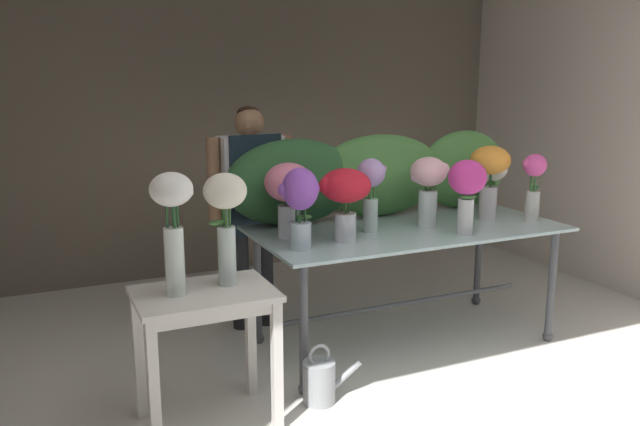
% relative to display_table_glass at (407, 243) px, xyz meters
% --- Properties ---
extents(ground_plane, '(8.46, 8.46, 0.00)m').
position_rel_display_table_glass_xyz_m(ground_plane, '(-0.28, 0.23, -0.69)').
color(ground_plane, silver).
extents(wall_back, '(4.96, 0.12, 2.78)m').
position_rel_display_table_glass_xyz_m(wall_back, '(-0.28, 2.15, 0.70)').
color(wall_back, '#706656').
rests_on(wall_back, ground).
extents(wall_right, '(0.12, 3.96, 2.78)m').
position_rel_display_table_glass_xyz_m(wall_right, '(2.20, 0.23, 0.70)').
color(wall_right, beige).
rests_on(wall_right, ground).
extents(display_table_glass, '(2.00, 0.98, 0.80)m').
position_rel_display_table_glass_xyz_m(display_table_glass, '(0.00, 0.00, 0.00)').
color(display_table_glass, '#A6C6C7').
rests_on(display_table_glass, ground).
extents(side_table_white, '(0.69, 0.49, 0.72)m').
position_rel_display_table_glass_xyz_m(side_table_white, '(-1.48, -0.47, -0.08)').
color(side_table_white, silver).
rests_on(side_table_white, ground).
extents(florist, '(0.60, 0.24, 1.56)m').
position_rel_display_table_glass_xyz_m(florist, '(-0.83, 0.69, 0.27)').
color(florist, '#232328').
rests_on(florist, ground).
extents(foliage_backdrop, '(2.18, 0.31, 0.57)m').
position_rel_display_table_glass_xyz_m(foliage_backdrop, '(-0.09, 0.37, 0.39)').
color(foliage_backdrop, '#28562D').
rests_on(foliage_backdrop, display_table_glass).
extents(vase_blush_lilies, '(0.27, 0.24, 0.46)m').
position_rel_display_table_glass_xyz_m(vase_blush_lilies, '(0.13, -0.04, 0.39)').
color(vase_blush_lilies, silver).
rests_on(vase_blush_lilies, display_table_glass).
extents(vase_crimson_peonies, '(0.32, 0.30, 0.44)m').
position_rel_display_table_glass_xyz_m(vase_crimson_peonies, '(-0.53, -0.15, 0.40)').
color(vase_crimson_peonies, silver).
rests_on(vase_crimson_peonies, display_table_glass).
extents(vase_lilac_snapdragons, '(0.18, 0.18, 0.47)m').
position_rel_display_table_glass_xyz_m(vase_lilac_snapdragons, '(-0.28, -0.01, 0.40)').
color(vase_lilac_snapdragons, silver).
rests_on(vase_lilac_snapdragons, display_table_glass).
extents(vase_magenta_anemones, '(0.23, 0.23, 0.47)m').
position_rel_display_table_glass_xyz_m(vase_magenta_anemones, '(0.22, -0.31, 0.41)').
color(vase_magenta_anemones, silver).
rests_on(vase_magenta_anemones, display_table_glass).
extents(vase_rosy_tulips, '(0.29, 0.29, 0.46)m').
position_rel_display_table_glass_xyz_m(vase_rosy_tulips, '(-0.81, 0.07, 0.40)').
color(vase_rosy_tulips, silver).
rests_on(vase_rosy_tulips, display_table_glass).
extents(vase_sunset_hydrangea, '(0.27, 0.27, 0.50)m').
position_rel_display_table_glass_xyz_m(vase_sunset_hydrangea, '(0.61, -0.04, 0.45)').
color(vase_sunset_hydrangea, silver).
rests_on(vase_sunset_hydrangea, display_table_glass).
extents(vase_violet_stock, '(0.24, 0.21, 0.47)m').
position_rel_display_table_glass_xyz_m(vase_violet_stock, '(-0.84, -0.20, 0.40)').
color(vase_violet_stock, silver).
rests_on(vase_violet_stock, display_table_glass).
extents(vase_fuchsia_freesia, '(0.18, 0.15, 0.46)m').
position_rel_display_table_glass_xyz_m(vase_fuchsia_freesia, '(0.85, -0.21, 0.38)').
color(vase_fuchsia_freesia, silver).
rests_on(vase_fuchsia_freesia, display_table_glass).
extents(vase_ivory_ranunculus, '(0.27, 0.27, 0.39)m').
position_rel_display_table_glass_xyz_m(vase_ivory_ranunculus, '(0.78, 0.18, 0.37)').
color(vase_ivory_ranunculus, silver).
rests_on(vase_ivory_ranunculus, display_table_glass).
extents(vase_white_roses_tall, '(0.21, 0.21, 0.61)m').
position_rel_display_table_glass_xyz_m(vase_white_roses_tall, '(-1.61, -0.48, 0.41)').
color(vase_white_roses_tall, silver).
rests_on(vase_white_roses_tall, side_table_white).
extents(vase_cream_lisianthus_tall, '(0.22, 0.22, 0.58)m').
position_rel_display_table_glass_xyz_m(vase_cream_lisianthus_tall, '(-1.34, -0.43, 0.41)').
color(vase_cream_lisianthus_tall, silver).
rests_on(vase_cream_lisianthus_tall, side_table_white).
extents(watering_can, '(0.35, 0.18, 0.34)m').
position_rel_display_table_glass_xyz_m(watering_can, '(-0.86, -0.52, -0.56)').
color(watering_can, '#999EA3').
rests_on(watering_can, ground).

